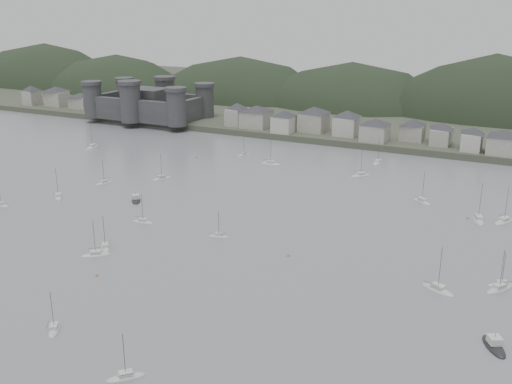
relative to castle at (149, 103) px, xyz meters
The scene contains 10 objects.
ground 216.45m from the castle, 56.28° to the right, with size 900.00×900.00×0.00m, color slate.
far_shore_land 166.61m from the castle, 43.83° to the left, with size 900.00×250.00×3.00m, color #383D2D.
forested_ridge 155.26m from the castle, 35.67° to the left, with size 851.55×103.94×102.57m.
castle is the anchor object (origin of this frame).
waterfront_town 170.64m from the castle, ahead, with size 451.48×28.46×12.92m.
sailboat_lead 228.27m from the castle, 36.63° to the right, with size 8.99×6.03×11.77m.
moored_fleet 157.42m from the castle, 44.12° to the right, with size 228.11×177.56×13.58m.
motor_launch_near 251.06m from the castle, 38.25° to the right, with size 6.77×8.89×4.01m.
motor_launch_far 140.54m from the castle, 55.29° to the right, with size 7.28×8.18×3.93m.
mooring_buoys 183.22m from the castle, 38.72° to the right, with size 147.65×110.21×0.70m.
Camera 1 is at (80.08, -84.01, 63.15)m, focal length 40.98 mm.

